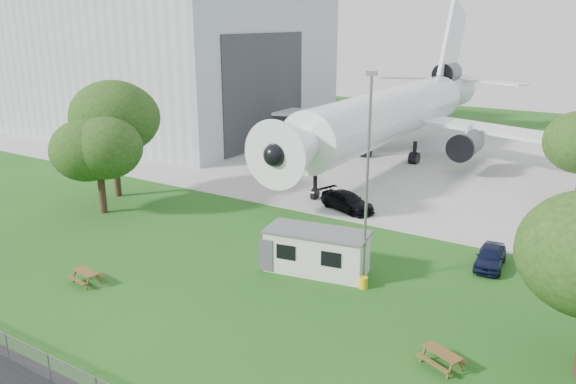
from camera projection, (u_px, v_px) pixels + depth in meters
The scene contains 13 objects.
ground at pixel (186, 289), 32.01m from camera, with size 160.00×160.00×0.00m, color #2B681E.
concrete_apron at pixel (416, 157), 62.75m from camera, with size 120.00×46.00×0.03m, color #B7B7B2.
hangar at pixel (152, 60), 77.70m from camera, with size 43.00×31.00×18.55m.
airliner at pixel (395, 111), 60.49m from camera, with size 46.36×47.73×17.69m.
site_cabin at pixel (317, 251), 33.87m from camera, with size 6.94×3.76×2.62m.
picnic_west at pixel (87, 283), 32.67m from camera, with size 1.80×1.50×0.76m, color brown, non-canonical shape.
picnic_east at pixel (441, 367), 24.81m from camera, with size 1.80×1.50×0.76m, color brown, non-canonical shape.
fence at pixel (37, 373), 24.33m from camera, with size 58.00×0.04×1.30m, color gray.
lamp_mast at pixel (367, 183), 31.09m from camera, with size 0.16×0.16×12.00m, color slate.
tree_west_big at pixel (111, 115), 46.83m from camera, with size 7.18×7.18×10.66m.
tree_west_small at pixel (98, 153), 43.24m from camera, with size 5.86×5.86×7.82m.
car_ne_hatch at pixel (490, 257), 34.62m from camera, with size 1.61×3.99×1.36m, color black.
car_apron_van at pixel (347, 202), 45.01m from camera, with size 2.03×5.00×1.45m, color black.
Camera 1 is at (20.39, -21.41, 14.67)m, focal length 35.00 mm.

